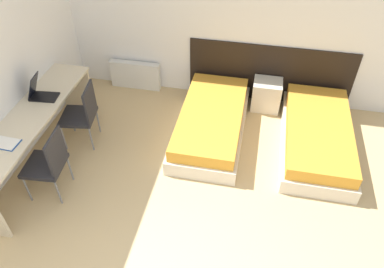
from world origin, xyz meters
TOP-DOWN VIEW (x-y plane):
  - wall_back at (0.00, 3.86)m, footprint 5.62×0.05m
  - headboard_panel at (0.90, 3.82)m, footprint 2.56×0.03m
  - bed_near_window at (0.15, 2.81)m, footprint 0.95×1.96m
  - bed_near_door at (1.65, 2.81)m, footprint 0.95×1.96m
  - nightstand at (0.90, 3.60)m, footprint 0.44×0.38m
  - radiator at (-1.32, 3.74)m, footprint 0.85×0.12m
  - desk at (-2.03, 1.79)m, footprint 0.56×2.47m
  - chair_near_laptop at (-1.58, 2.28)m, footprint 0.51×0.51m
  - chair_near_notebook at (-1.58, 1.32)m, footprint 0.49×0.49m
  - laptop at (-2.06, 2.19)m, footprint 0.37×0.26m
  - open_notebook at (-2.03, 1.27)m, footprint 0.34×0.21m

SIDE VIEW (x-z plane):
  - bed_near_window at x=0.15m, z-range -0.01..0.40m
  - bed_near_door at x=1.65m, z-range -0.01..0.40m
  - radiator at x=-1.32m, z-range 0.00..0.48m
  - nightstand at x=0.90m, z-range 0.00..0.49m
  - headboard_panel at x=0.90m, z-range 0.00..0.98m
  - chair_near_laptop at x=-1.58m, z-range 0.05..0.99m
  - chair_near_notebook at x=-1.58m, z-range 0.05..0.99m
  - desk at x=-2.03m, z-range 0.23..1.01m
  - open_notebook at x=-2.03m, z-range 0.77..0.79m
  - laptop at x=-2.06m, z-range 0.67..1.01m
  - wall_back at x=0.00m, z-range 0.00..2.70m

